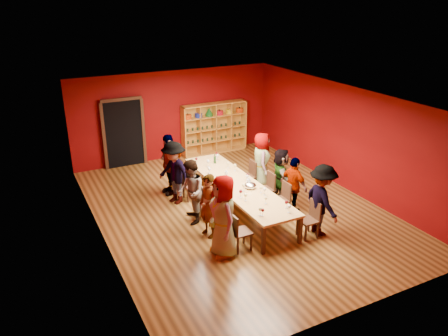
{
  "coord_description": "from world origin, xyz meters",
  "views": [
    {
      "loc": [
        -4.97,
        -9.16,
        5.41
      ],
      "look_at": [
        -0.26,
        0.21,
        1.15
      ],
      "focal_mm": 35.0,
      "sensor_mm": 36.0,
      "label": 1
    }
  ],
  "objects_px": {
    "person_left_2": "(191,192)",
    "chair_person_right_3": "(249,174)",
    "person_left_3": "(174,173)",
    "chair_person_right_1": "(283,197)",
    "shelving_unit": "(214,126)",
    "chair_person_left_1": "(221,214)",
    "person_left_0": "(223,216)",
    "person_right_2": "(281,175)",
    "chair_person_left_3": "(189,183)",
    "person_left_4": "(169,164)",
    "chair_person_left_2": "(207,200)",
    "wine_bottle": "(215,160)",
    "person_right_0": "(322,200)",
    "spittoon_bowl": "(250,186)",
    "chair_person_left_0": "(238,230)",
    "tasting_table": "(237,185)",
    "person_right_1": "(294,186)",
    "person_left_1": "(208,206)",
    "chair_person_left_4": "(180,175)",
    "person_right_3": "(261,161)",
    "chair_person_right_2": "(267,187)",
    "chair_person_right_0": "(311,217)"
  },
  "relations": [
    {
      "from": "person_right_2",
      "to": "spittoon_bowl",
      "type": "xyz_separation_m",
      "value": [
        -1.16,
        -0.35,
        0.07
      ]
    },
    {
      "from": "chair_person_left_1",
      "to": "person_right_1",
      "type": "distance_m",
      "value": 2.16
    },
    {
      "from": "chair_person_right_0",
      "to": "person_right_3",
      "type": "relative_size",
      "value": 0.53
    },
    {
      "from": "person_left_0",
      "to": "spittoon_bowl",
      "type": "height_order",
      "value": "person_left_0"
    },
    {
      "from": "chair_person_left_1",
      "to": "wine_bottle",
      "type": "distance_m",
      "value": 2.67
    },
    {
      "from": "shelving_unit",
      "to": "person_left_1",
      "type": "bearing_deg",
      "value": -116.7
    },
    {
      "from": "tasting_table",
      "to": "chair_person_left_3",
      "type": "height_order",
      "value": "chair_person_left_3"
    },
    {
      "from": "chair_person_left_4",
      "to": "spittoon_bowl",
      "type": "xyz_separation_m",
      "value": [
        1.08,
        -2.17,
        0.33
      ]
    },
    {
      "from": "chair_person_left_0",
      "to": "person_left_3",
      "type": "xyz_separation_m",
      "value": [
        -0.4,
        2.87,
        0.38
      ]
    },
    {
      "from": "chair_person_left_0",
      "to": "person_left_1",
      "type": "bearing_deg",
      "value": 110.15
    },
    {
      "from": "person_left_3",
      "to": "person_right_2",
      "type": "bearing_deg",
      "value": 45.41
    },
    {
      "from": "chair_person_left_2",
      "to": "shelving_unit",
      "type": "bearing_deg",
      "value": 62.44
    },
    {
      "from": "shelving_unit",
      "to": "person_left_3",
      "type": "xyz_separation_m",
      "value": [
        -2.71,
        -3.21,
        -0.1
      ]
    },
    {
      "from": "person_left_2",
      "to": "tasting_table",
      "type": "bearing_deg",
      "value": 109.17
    },
    {
      "from": "person_right_0",
      "to": "chair_person_right_1",
      "type": "height_order",
      "value": "person_right_0"
    },
    {
      "from": "chair_person_right_2",
      "to": "person_left_4",
      "type": "bearing_deg",
      "value": 139.59
    },
    {
      "from": "person_left_3",
      "to": "chair_person_right_1",
      "type": "bearing_deg",
      "value": 28.76
    },
    {
      "from": "person_right_0",
      "to": "chair_person_right_2",
      "type": "height_order",
      "value": "person_right_0"
    },
    {
      "from": "wine_bottle",
      "to": "spittoon_bowl",
      "type": "bearing_deg",
      "value": -88.3
    },
    {
      "from": "tasting_table",
      "to": "person_left_1",
      "type": "distance_m",
      "value": 1.52
    },
    {
      "from": "chair_person_left_2",
      "to": "chair_person_left_1",
      "type": "bearing_deg",
      "value": -90.0
    },
    {
      "from": "chair_person_left_1",
      "to": "person_left_2",
      "type": "bearing_deg",
      "value": 118.2
    },
    {
      "from": "person_left_0",
      "to": "person_right_2",
      "type": "relative_size",
      "value": 1.24
    },
    {
      "from": "chair_person_left_3",
      "to": "person_left_4",
      "type": "xyz_separation_m",
      "value": [
        -0.32,
        0.63,
        0.39
      ]
    },
    {
      "from": "person_left_2",
      "to": "chair_person_right_3",
      "type": "xyz_separation_m",
      "value": [
        2.25,
        1.01,
        -0.33
      ]
    },
    {
      "from": "shelving_unit",
      "to": "person_left_4",
      "type": "bearing_deg",
      "value": -135.5
    },
    {
      "from": "shelving_unit",
      "to": "spittoon_bowl",
      "type": "relative_size",
      "value": 7.83
    },
    {
      "from": "person_right_0",
      "to": "spittoon_bowl",
      "type": "xyz_separation_m",
      "value": [
        -1.02,
        1.57,
        -0.06
      ]
    },
    {
      "from": "shelving_unit",
      "to": "chair_person_left_1",
      "type": "relative_size",
      "value": 2.7
    },
    {
      "from": "shelving_unit",
      "to": "person_left_2",
      "type": "height_order",
      "value": "shelving_unit"
    },
    {
      "from": "chair_person_left_4",
      "to": "chair_person_right_3",
      "type": "distance_m",
      "value": 2.0
    },
    {
      "from": "chair_person_left_2",
      "to": "wine_bottle",
      "type": "xyz_separation_m",
      "value": [
        1.02,
        1.65,
        0.36
      ]
    },
    {
      "from": "spittoon_bowl",
      "to": "person_left_2",
      "type": "bearing_deg",
      "value": 167.79
    },
    {
      "from": "person_left_0",
      "to": "person_right_2",
      "type": "distance_m",
      "value": 3.1
    },
    {
      "from": "chair_person_left_4",
      "to": "wine_bottle",
      "type": "distance_m",
      "value": 1.1
    },
    {
      "from": "chair_person_left_0",
      "to": "person_left_2",
      "type": "bearing_deg",
      "value": 104.42
    },
    {
      "from": "chair_person_left_3",
      "to": "chair_person_left_1",
      "type": "bearing_deg",
      "value": -90.0
    },
    {
      "from": "shelving_unit",
      "to": "chair_person_left_2",
      "type": "distance_m",
      "value": 5.01
    },
    {
      "from": "chair_person_right_1",
      "to": "person_left_3",
      "type": "bearing_deg",
      "value": 139.12
    },
    {
      "from": "person_left_4",
      "to": "chair_person_right_0",
      "type": "relative_size",
      "value": 1.99
    },
    {
      "from": "person_right_1",
      "to": "person_left_1",
      "type": "bearing_deg",
      "value": 80.52
    },
    {
      "from": "person_left_3",
      "to": "person_right_0",
      "type": "xyz_separation_m",
      "value": [
        2.5,
        -3.11,
        -0.0
      ]
    },
    {
      "from": "chair_person_left_3",
      "to": "person_right_2",
      "type": "bearing_deg",
      "value": -27.94
    },
    {
      "from": "chair_person_left_4",
      "to": "person_right_3",
      "type": "bearing_deg",
      "value": -20.55
    },
    {
      "from": "person_left_0",
      "to": "chair_person_right_3",
      "type": "xyz_separation_m",
      "value": [
        2.18,
        2.67,
        -0.44
      ]
    },
    {
      "from": "chair_person_left_1",
      "to": "chair_person_left_4",
      "type": "bearing_deg",
      "value": 90.0
    },
    {
      "from": "chair_person_left_2",
      "to": "person_left_3",
      "type": "height_order",
      "value": "person_left_3"
    },
    {
      "from": "chair_person_right_1",
      "to": "chair_person_left_1",
      "type": "bearing_deg",
      "value": -177.33
    },
    {
      "from": "person_right_0",
      "to": "spittoon_bowl",
      "type": "distance_m",
      "value": 1.88
    },
    {
      "from": "chair_person_left_1",
      "to": "person_left_2",
      "type": "xyz_separation_m",
      "value": [
        -0.43,
        0.8,
        0.33
      ]
    }
  ]
}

